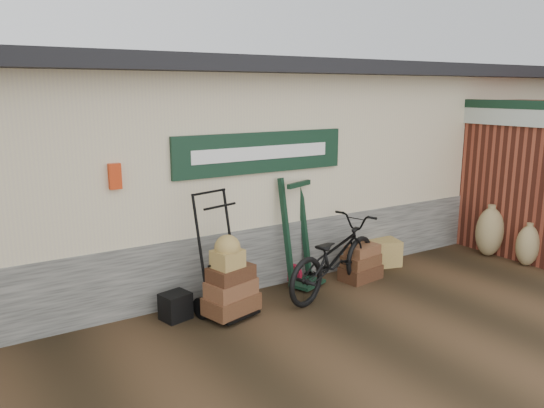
# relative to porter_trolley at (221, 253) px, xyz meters

# --- Properties ---
(ground) EXTENTS (80.00, 80.00, 0.00)m
(ground) POSITION_rel_porter_trolley_xyz_m (1.17, -0.51, -0.80)
(ground) COLOR black
(ground) RESTS_ON ground
(station_building) EXTENTS (14.40, 4.10, 3.20)m
(station_building) POSITION_rel_porter_trolley_xyz_m (1.17, 2.22, 0.82)
(station_building) COLOR #4C4C47
(station_building) RESTS_ON ground
(brick_outbuilding) EXTENTS (1.71, 4.51, 2.62)m
(brick_outbuilding) POSITION_rel_porter_trolley_xyz_m (5.87, 0.68, 0.51)
(brick_outbuilding) COLOR maroon
(brick_outbuilding) RESTS_ON ground
(porter_trolley) EXTENTS (0.92, 0.78, 1.59)m
(porter_trolley) POSITION_rel_porter_trolley_xyz_m (0.00, 0.00, 0.00)
(porter_trolley) COLOR black
(porter_trolley) RESTS_ON ground
(green_barrow) EXTENTS (0.70, 0.65, 1.58)m
(green_barrow) POSITION_rel_porter_trolley_xyz_m (1.40, 0.32, -0.00)
(green_barrow) COLOR black
(green_barrow) RESTS_ON ground
(suitcase_stack) EXTENTS (0.66, 0.46, 0.54)m
(suitcase_stack) POSITION_rel_porter_trolley_xyz_m (2.31, -0.01, -0.53)
(suitcase_stack) COLOR #3B1F12
(suitcase_stack) RESTS_ON ground
(wicker_hamper) EXTENTS (0.73, 0.57, 0.41)m
(wicker_hamper) POSITION_rel_porter_trolley_xyz_m (3.00, 0.34, -0.59)
(wicker_hamper) COLOR olive
(wicker_hamper) RESTS_ON ground
(black_trunk) EXTENTS (0.39, 0.36, 0.34)m
(black_trunk) POSITION_rel_porter_trolley_xyz_m (-0.57, 0.15, -0.63)
(black_trunk) COLOR black
(black_trunk) RESTS_ON ground
(bicycle) EXTENTS (1.25, 2.10, 1.16)m
(bicycle) POSITION_rel_porter_trolley_xyz_m (1.65, -0.19, -0.22)
(bicycle) COLOR black
(bicycle) RESTS_ON ground
(burlap_sack_left) EXTENTS (0.58, 0.52, 0.84)m
(burlap_sack_left) POSITION_rel_porter_trolley_xyz_m (4.95, -0.28, -0.38)
(burlap_sack_left) COLOR olive
(burlap_sack_left) RESTS_ON ground
(burlap_sack_right) EXTENTS (0.43, 0.36, 0.66)m
(burlap_sack_right) POSITION_rel_porter_trolley_xyz_m (5.02, -0.94, -0.47)
(burlap_sack_right) COLOR olive
(burlap_sack_right) RESTS_ON ground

